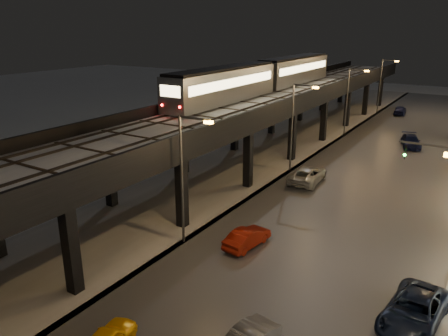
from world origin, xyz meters
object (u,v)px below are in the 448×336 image
Objects in this scene: car_onc_dark at (414,312)px; car_mid_silver at (308,175)px; car_near_white at (247,238)px; car_far_white at (400,111)px; car_onc_white at (411,142)px; subway_train at (264,76)px.

car_mid_silver is at bearing 131.91° from car_onc_dark.
car_mid_silver reaches higher than car_near_white.
car_near_white is 0.91× the size of car_far_white.
car_far_white reaches higher than car_onc_white.
car_mid_silver is (-1.32, 14.18, 0.11)m from car_near_white.
car_mid_silver is 20.92m from car_onc_dark.
car_mid_silver is 1.11× the size of car_onc_white.
car_onc_white is at bearing 98.94° from car_far_white.
car_onc_dark is at bearing 96.21° from car_far_white.
car_far_white is (-0.62, 53.36, 0.09)m from car_near_white.
car_mid_silver reaches higher than car_onc_white.
subway_train is 31.25m from car_far_white.
car_onc_white is at bearing -110.82° from car_mid_silver.
car_onc_white is at bearing -91.24° from car_near_white.
car_onc_dark is at bearing -50.64° from subway_train.
subway_train is 36.92m from car_onc_dark.
subway_train is 28.94m from car_near_white.
car_near_white is 0.80× the size of car_onc_white.
car_near_white is (11.87, -25.23, -7.76)m from subway_train.
car_onc_dark is (22.91, -27.92, -7.65)m from subway_train.
subway_train is 7.44× the size of car_onc_white.
car_mid_silver is at bearing 83.43° from car_far_white.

